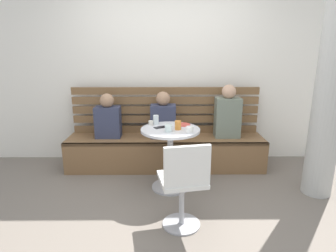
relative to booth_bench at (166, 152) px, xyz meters
The scene contains 17 objects.
ground 1.22m from the booth_bench, 90.00° to the right, with size 8.00×8.00×0.00m, color #70665B.
back_wall 1.31m from the booth_bench, 90.00° to the left, with size 5.20×0.10×2.90m, color white.
concrete_pillar 2.24m from the booth_bench, 23.15° to the right, with size 0.32×0.32×2.80m, color #B2B2AD.
booth_bench is the anchor object (origin of this frame).
booth_backrest 0.61m from the booth_bench, 90.00° to the left, with size 2.65×0.04×0.66m.
cafe_table 0.69m from the booth_bench, 84.99° to the right, with size 0.68×0.68×0.74m.
white_chair 1.46m from the booth_bench, 83.62° to the right, with size 0.47×0.47×0.85m.
person_adult 1.01m from the booth_bench, ahead, with size 0.34×0.22×0.73m.
person_child_left 0.93m from the booth_bench, behind, with size 0.34×0.22×0.61m.
person_child_middle 0.50m from the booth_bench, 142.40° to the left, with size 0.34×0.22×0.63m.
cup_ceramic_white 0.99m from the booth_bench, 71.35° to the right, with size 0.08×0.08×0.07m, color white.
cup_tumbler_orange 0.88m from the booth_bench, 77.93° to the right, with size 0.07×0.07×0.10m, color orange.
cup_espresso_small 0.74m from the booth_bench, 110.67° to the right, with size 0.06×0.06×0.06m, color silver.
cup_glass_short 0.92m from the booth_bench, 87.56° to the right, with size 0.08×0.08×0.08m, color silver.
cup_water_clear 0.72m from the booth_bench, 105.87° to the right, with size 0.07×0.07×0.11m, color white.
plate_small 0.73m from the booth_bench, 65.16° to the right, with size 0.17×0.17×0.01m, color #DB4C42.
phone_on_table 0.78m from the booth_bench, 96.23° to the right, with size 0.07×0.14×0.01m, color black.
Camera 1 is at (-0.00, -2.52, 1.61)m, focal length 30.18 mm.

